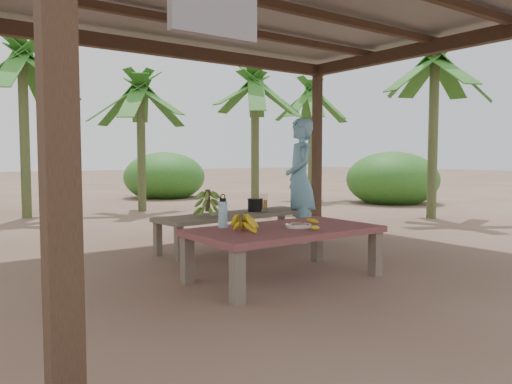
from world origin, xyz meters
TOP-DOWN VIEW (x-y plane):
  - ground at (0.00, 0.00)m, footprint 80.00×80.00m
  - pavilion at (-0.01, -0.01)m, footprint 6.60×5.60m
  - work_table at (-0.33, -0.63)m, footprint 1.80×1.00m
  - bench at (0.23, 1.03)m, footprint 2.25×0.82m
  - ripe_banana_bunch at (-0.81, -0.61)m, footprint 0.34×0.31m
  - plate at (-0.21, -0.70)m, footprint 0.25×0.25m
  - loose_banana_front at (-0.20, -0.92)m, footprint 0.17×0.10m
  - loose_banana_side at (0.12, -0.54)m, footprint 0.10×0.15m
  - water_flask at (-0.80, -0.28)m, footprint 0.09×0.09m
  - green_banana_stalk at (-0.23, 0.98)m, footprint 0.33×0.33m
  - cooking_pot at (0.55, 1.07)m, footprint 0.19×0.19m
  - skewer_rack at (0.64, 1.02)m, footprint 0.19×0.10m
  - woman at (1.21, 0.92)m, footprint 0.65×0.74m
  - banana_plant_ne at (3.21, 4.76)m, footprint 1.80×1.80m
  - banana_plant_n at (1.01, 5.94)m, footprint 1.80×1.80m
  - banana_plant_nw at (-1.30, 6.03)m, footprint 1.80×1.80m
  - banana_plant_e at (5.01, 1.45)m, footprint 1.80×1.80m
  - banana_plant_far at (6.00, 5.98)m, footprint 1.80×1.80m

SIDE VIEW (x-z plane):
  - ground at x=0.00m, z-range 0.00..0.00m
  - bench at x=0.23m, z-range 0.17..0.62m
  - work_table at x=-0.33m, z-range 0.18..0.68m
  - plate at x=-0.21m, z-range 0.50..0.54m
  - loose_banana_front at x=-0.20m, z-range 0.50..0.54m
  - loose_banana_side at x=0.12m, z-range 0.50..0.54m
  - cooking_pot at x=0.55m, z-range 0.45..0.61m
  - skewer_rack at x=0.64m, z-range 0.45..0.69m
  - ripe_banana_bunch at x=-0.81m, z-range 0.50..0.68m
  - green_banana_stalk at x=-0.23m, z-range 0.45..0.79m
  - water_flask at x=-0.80m, z-range 0.47..0.80m
  - woman at x=1.21m, z-range 0.00..1.71m
  - banana_plant_n at x=1.01m, z-range 0.97..3.88m
  - banana_plant_ne at x=3.21m, z-range 1.05..4.13m
  - banana_plant_far at x=6.00m, z-range 1.11..4.32m
  - pavilion at x=-0.01m, z-range 1.30..4.25m
  - banana_plant_e at x=5.01m, z-range 1.16..4.46m
  - banana_plant_nw at x=-1.30m, z-range 1.18..4.53m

